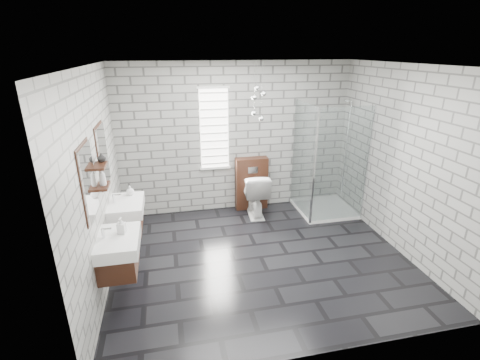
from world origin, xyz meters
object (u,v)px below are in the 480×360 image
object	(u,v)px
cistern_panel	(251,183)
shower_enclosure	(324,188)
toilet	(255,193)
vanity_left	(115,244)
vanity_right	(124,208)

from	to	relation	value
cistern_panel	shower_enclosure	distance (m)	1.34
toilet	vanity_left	bearing A→B (deg)	45.87
vanity_right	cistern_panel	bearing A→B (deg)	28.58
shower_enclosure	toilet	size ratio (longest dim) A/B	2.51
vanity_left	toilet	size ratio (longest dim) A/B	1.94
vanity_right	toilet	bearing A→B (deg)	22.79
vanity_left	cistern_panel	world-z (taller)	vanity_left
toilet	vanity_right	bearing A→B (deg)	27.25
shower_enclosure	toilet	bearing A→B (deg)	168.70
vanity_left	cistern_panel	distance (m)	3.10
cistern_panel	shower_enclosure	bearing A→B (deg)	-22.75
vanity_left	toilet	world-z (taller)	vanity_left
cistern_panel	toilet	world-z (taller)	cistern_panel
vanity_right	toilet	distance (m)	2.39
cistern_panel	toilet	xyz separation A→B (m)	(0.00, -0.27, -0.10)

